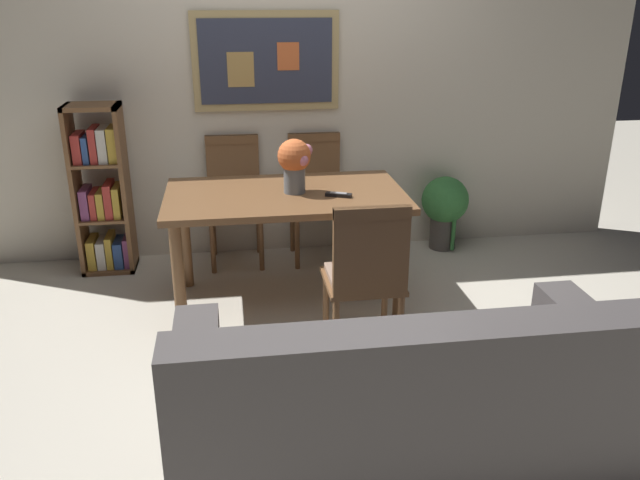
{
  "coord_description": "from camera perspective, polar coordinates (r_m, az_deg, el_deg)",
  "views": [
    {
      "loc": [
        -0.41,
        -3.13,
        1.87
      ],
      "look_at": [
        0.04,
        -0.03,
        0.65
      ],
      "focal_mm": 35.9,
      "sensor_mm": 36.0,
      "label": 1
    }
  ],
  "objects": [
    {
      "name": "ground_plane",
      "position": [
        3.67,
        -0.63,
        -9.39
      ],
      "size": [
        12.0,
        12.0,
        0.0
      ],
      "primitive_type": "plane",
      "color": "beige"
    },
    {
      "name": "wall_back_with_painting",
      "position": [
        4.72,
        -3.29,
        14.34
      ],
      "size": [
        5.2,
        0.14,
        2.6
      ],
      "color": "beige",
      "rests_on": "ground_plane"
    },
    {
      "name": "dining_table",
      "position": [
        3.91,
        -3.1,
        2.85
      ],
      "size": [
        1.44,
        0.85,
        0.73
      ],
      "color": "brown",
      "rests_on": "ground_plane"
    },
    {
      "name": "dining_chair_near_right",
      "position": [
        3.29,
        4.14,
        -2.67
      ],
      "size": [
        0.4,
        0.41,
        0.91
      ],
      "color": "brown",
      "rests_on": "ground_plane"
    },
    {
      "name": "dining_chair_far_right",
      "position": [
        4.7,
        -0.37,
        4.81
      ],
      "size": [
        0.4,
        0.41,
        0.91
      ],
      "color": "brown",
      "rests_on": "ground_plane"
    },
    {
      "name": "dining_chair_far_left",
      "position": [
        4.67,
        -7.66,
        4.51
      ],
      "size": [
        0.4,
        0.41,
        0.91
      ],
      "color": "brown",
      "rests_on": "ground_plane"
    },
    {
      "name": "leather_couch",
      "position": [
        2.64,
        7.54,
        -15.11
      ],
      "size": [
        1.8,
        0.84,
        0.84
      ],
      "color": "#514C4C",
      "rests_on": "ground_plane"
    },
    {
      "name": "bookshelf",
      "position": [
        4.69,
        -18.76,
        3.74
      ],
      "size": [
        0.36,
        0.28,
        1.18
      ],
      "color": "brown",
      "rests_on": "ground_plane"
    },
    {
      "name": "potted_ivy",
      "position": [
        4.98,
        11.06,
        2.98
      ],
      "size": [
        0.36,
        0.36,
        0.57
      ],
      "color": "#4C4742",
      "rests_on": "ground_plane"
    },
    {
      "name": "flower_vase",
      "position": [
        3.83,
        -2.28,
        7.05
      ],
      "size": [
        0.21,
        0.21,
        0.33
      ],
      "color": "slate",
      "rests_on": "dining_table"
    },
    {
      "name": "tv_remote",
      "position": [
        3.8,
        1.66,
        4.05
      ],
      "size": [
        0.16,
        0.1,
        0.02
      ],
      "color": "black",
      "rests_on": "dining_table"
    }
  ]
}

